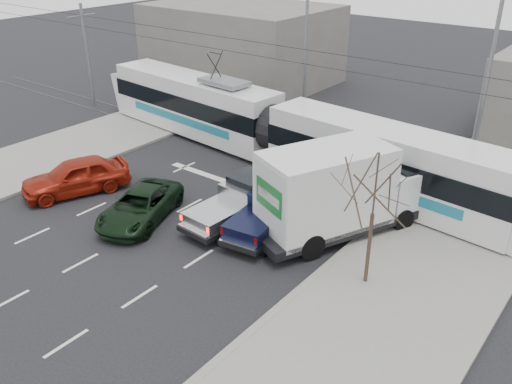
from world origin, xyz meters
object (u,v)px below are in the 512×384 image
Objects in this scene: street_lamp_far at (303,43)px; box_truck at (339,192)px; silver_pickup at (240,200)px; navy_pickup at (269,210)px; traffic_signal at (392,172)px; street_lamp_near at (483,79)px; bare_tree at (375,190)px; red_car at (76,176)px; green_car at (140,206)px; tram at (276,130)px.

box_truck is at bearing -50.34° from street_lamp_far.
street_lamp_far is at bearing 115.80° from silver_pickup.
box_truck reaches higher than navy_pickup.
street_lamp_near is (0.84, 7.50, 2.37)m from traffic_signal.
red_car is (-14.57, -1.81, -2.94)m from bare_tree.
box_truck is 1.66× the size of navy_pickup.
bare_tree is at bearing -4.78° from silver_pickup.
street_lamp_far is 1.85× the size of green_car.
red_car is (-7.95, -2.76, -0.08)m from silver_pickup.
box_truck is (-1.57, -1.46, -0.84)m from traffic_signal.
street_lamp_near is 10.41m from tram.
tram reaches higher than box_truck.
tram reaches higher than red_car.
green_car is (-3.43, -2.72, -0.26)m from silver_pickup.
bare_tree is 0.62× the size of box_truck.
street_lamp_far reaches higher than box_truck.
box_truck is (-2.42, -8.96, -3.21)m from street_lamp_near.
tram is 9.03m from green_car.
tram reaches higher than traffic_signal.
street_lamp_far reaches higher than tram.
street_lamp_near is 1.11× the size of box_truck.
red_car is at bearing -157.43° from silver_pickup.
navy_pickup is (6.72, -12.52, -4.13)m from street_lamp_far.
traffic_signal is at bearing -41.72° from street_lamp_far.
tram is at bearing 115.77° from silver_pickup.
bare_tree is 0.19× the size of tram.
street_lamp_far is (-11.50, 2.00, 0.00)m from street_lamp_near.
tram reaches higher than green_car.
bare_tree is 1.39× the size of traffic_signal.
bare_tree is at bearing -19.08° from navy_pickup.
street_lamp_far is 14.20m from silver_pickup.
street_lamp_near reaches higher than traffic_signal.
traffic_signal is 0.74× the size of green_car.
box_truck reaches higher than red_car.
traffic_signal is 7.91m from street_lamp_near.
green_car is at bearing -83.49° from street_lamp_far.
street_lamp_near is at bearing 33.47° from green_car.
box_truck is at bearing 25.48° from silver_pickup.
traffic_signal is at bearing 32.42° from silver_pickup.
street_lamp_near reaches higher than navy_pickup.
silver_pickup is 0.65× the size of box_truck.
tram is at bearing 142.07° from bare_tree.
green_car is at bearing -147.14° from traffic_signal.
green_car is at bearing -170.05° from bare_tree.
street_lamp_far is 1.84× the size of navy_pickup.
tram is (2.62, -6.36, -3.25)m from street_lamp_far.
tram is at bearing 115.46° from navy_pickup.
navy_pickup is (4.10, -6.16, -0.88)m from tram.
street_lamp_far is 7.61m from tram.
silver_pickup is (-6.62, 0.95, -2.86)m from bare_tree.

